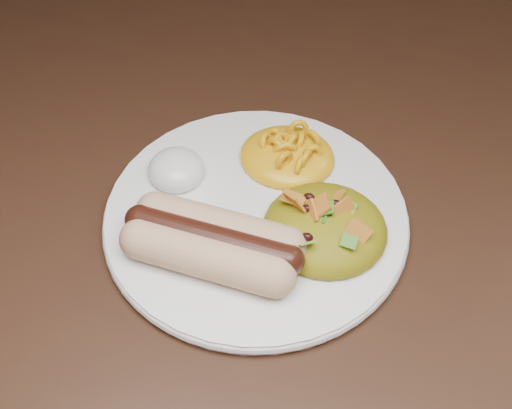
# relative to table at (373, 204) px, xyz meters

# --- Properties ---
(table) EXTENTS (1.60, 0.90, 0.75)m
(table) POSITION_rel_table_xyz_m (0.00, 0.00, 0.00)
(table) COLOR black
(table) RESTS_ON floor
(plate) EXTENTS (0.29, 0.29, 0.01)m
(plate) POSITION_rel_table_xyz_m (-0.09, -0.13, 0.10)
(plate) COLOR white
(plate) RESTS_ON table
(hotdog) EXTENTS (0.12, 0.07, 0.03)m
(hotdog) POSITION_rel_table_xyz_m (-0.11, -0.18, 0.12)
(hotdog) COLOR #EAB190
(hotdog) RESTS_ON plate
(mac_and_cheese) EXTENTS (0.09, 0.08, 0.03)m
(mac_and_cheese) POSITION_rel_table_xyz_m (-0.08, -0.06, 0.12)
(mac_and_cheese) COLOR #F6A317
(mac_and_cheese) RESTS_ON plate
(sour_cream) EXTENTS (0.06, 0.06, 0.03)m
(sour_cream) POSITION_rel_table_xyz_m (-0.16, -0.11, 0.12)
(sour_cream) COLOR white
(sour_cream) RESTS_ON plate
(taco_salad) EXTENTS (0.10, 0.09, 0.04)m
(taco_salad) POSITION_rel_table_xyz_m (-0.03, -0.13, 0.12)
(taco_salad) COLOR #B76B09
(taco_salad) RESTS_ON plate
(fork) EXTENTS (0.05, 0.12, 0.00)m
(fork) POSITION_rel_table_xyz_m (-0.11, -0.14, 0.09)
(fork) COLOR white
(fork) RESTS_ON table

